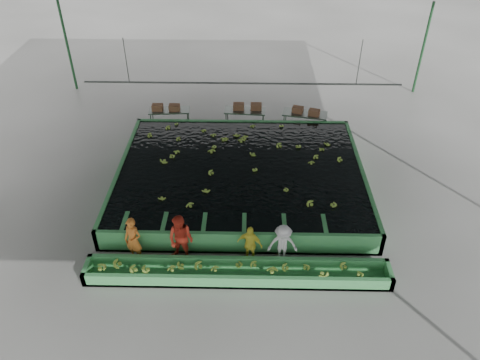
{
  "coord_description": "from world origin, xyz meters",
  "views": [
    {
      "loc": [
        0.32,
        -14.15,
        11.69
      ],
      "look_at": [
        0.0,
        0.5,
        1.0
      ],
      "focal_mm": 35.0,
      "sensor_mm": 36.0,
      "label": 1
    }
  ],
  "objects_px": {
    "worker_b": "(181,239)",
    "worker_c": "(250,244)",
    "packing_table_right": "(304,122)",
    "worker_a": "(133,240)",
    "flotation_tank": "(241,176)",
    "sorting_trough": "(237,272)",
    "box_stack_left": "(166,110)",
    "packing_table_left": "(170,118)",
    "packing_table_mid": "(245,118)",
    "box_stack_mid": "(247,109)",
    "worker_d": "(283,244)",
    "box_stack_right": "(306,114)"
  },
  "relations": [
    {
      "from": "flotation_tank",
      "to": "packing_table_left",
      "type": "bearing_deg",
      "value": 126.26
    },
    {
      "from": "worker_c",
      "to": "packing_table_left",
      "type": "xyz_separation_m",
      "value": [
        -4.02,
        9.24,
        -0.3
      ]
    },
    {
      "from": "sorting_trough",
      "to": "packing_table_left",
      "type": "distance_m",
      "value": 10.68
    },
    {
      "from": "sorting_trough",
      "to": "worker_b",
      "type": "bearing_deg",
      "value": 157.13
    },
    {
      "from": "worker_a",
      "to": "packing_table_left",
      "type": "distance_m",
      "value": 9.25
    },
    {
      "from": "packing_table_right",
      "to": "box_stack_left",
      "type": "bearing_deg",
      "value": 177.58
    },
    {
      "from": "flotation_tank",
      "to": "sorting_trough",
      "type": "xyz_separation_m",
      "value": [
        0.0,
        -5.1,
        -0.2
      ]
    },
    {
      "from": "packing_table_left",
      "to": "packing_table_mid",
      "type": "distance_m",
      "value": 3.74
    },
    {
      "from": "box_stack_left",
      "to": "packing_table_left",
      "type": "bearing_deg",
      "value": 14.72
    },
    {
      "from": "worker_d",
      "to": "box_stack_left",
      "type": "distance_m",
      "value": 10.6
    },
    {
      "from": "packing_table_left",
      "to": "packing_table_right",
      "type": "xyz_separation_m",
      "value": [
        6.66,
        -0.33,
        0.03
      ]
    },
    {
      "from": "worker_d",
      "to": "box_stack_mid",
      "type": "distance_m",
      "value": 9.44
    },
    {
      "from": "packing_table_right",
      "to": "worker_c",
      "type": "bearing_deg",
      "value": -106.5
    },
    {
      "from": "worker_a",
      "to": "box_stack_left",
      "type": "height_order",
      "value": "worker_a"
    },
    {
      "from": "sorting_trough",
      "to": "packing_table_right",
      "type": "distance_m",
      "value": 10.18
    },
    {
      "from": "worker_c",
      "to": "packing_table_right",
      "type": "xyz_separation_m",
      "value": [
        2.64,
        8.92,
        -0.27
      ]
    },
    {
      "from": "flotation_tank",
      "to": "sorting_trough",
      "type": "relative_size",
      "value": 1.0
    },
    {
      "from": "flotation_tank",
      "to": "box_stack_right",
      "type": "xyz_separation_m",
      "value": [
        3.06,
        4.55,
        0.52
      ]
    },
    {
      "from": "worker_d",
      "to": "packing_table_left",
      "type": "relative_size",
      "value": 0.78
    },
    {
      "from": "worker_b",
      "to": "worker_c",
      "type": "height_order",
      "value": "worker_b"
    },
    {
      "from": "worker_b",
      "to": "packing_table_left",
      "type": "relative_size",
      "value": 0.94
    },
    {
      "from": "worker_b",
      "to": "box_stack_right",
      "type": "height_order",
      "value": "worker_b"
    },
    {
      "from": "worker_b",
      "to": "packing_table_mid",
      "type": "height_order",
      "value": "worker_b"
    },
    {
      "from": "sorting_trough",
      "to": "worker_a",
      "type": "relative_size",
      "value": 5.76
    },
    {
      "from": "packing_table_left",
      "to": "flotation_tank",
      "type": "bearing_deg",
      "value": -53.74
    },
    {
      "from": "worker_b",
      "to": "worker_d",
      "type": "distance_m",
      "value": 3.39
    },
    {
      "from": "worker_c",
      "to": "packing_table_mid",
      "type": "height_order",
      "value": "worker_c"
    },
    {
      "from": "worker_d",
      "to": "box_stack_right",
      "type": "xyz_separation_m",
      "value": [
        1.56,
        8.85,
        0.2
      ]
    },
    {
      "from": "flotation_tank",
      "to": "box_stack_left",
      "type": "bearing_deg",
      "value": 127.55
    },
    {
      "from": "worker_c",
      "to": "packing_table_mid",
      "type": "xyz_separation_m",
      "value": [
        -0.28,
        9.26,
        -0.29
      ]
    },
    {
      "from": "worker_b",
      "to": "sorting_trough",
      "type": "bearing_deg",
      "value": -3.7
    },
    {
      "from": "worker_b",
      "to": "box_stack_left",
      "type": "xyz_separation_m",
      "value": [
        -1.87,
        9.2,
        -0.03
      ]
    },
    {
      "from": "flotation_tank",
      "to": "worker_b",
      "type": "xyz_separation_m",
      "value": [
        -1.9,
        -4.3,
        0.48
      ]
    },
    {
      "from": "flotation_tank",
      "to": "packing_table_left",
      "type": "relative_size",
      "value": 5.01
    },
    {
      "from": "packing_table_mid",
      "to": "worker_a",
      "type": "bearing_deg",
      "value": -111.33
    },
    {
      "from": "flotation_tank",
      "to": "packing_table_mid",
      "type": "relative_size",
      "value": 4.96
    },
    {
      "from": "worker_a",
      "to": "packing_table_right",
      "type": "height_order",
      "value": "worker_a"
    },
    {
      "from": "box_stack_mid",
      "to": "packing_table_mid",
      "type": "bearing_deg",
      "value": -139.93
    },
    {
      "from": "packing_table_mid",
      "to": "box_stack_right",
      "type": "distance_m",
      "value": 3.01
    },
    {
      "from": "worker_a",
      "to": "box_stack_right",
      "type": "height_order",
      "value": "worker_a"
    },
    {
      "from": "packing_table_mid",
      "to": "box_stack_left",
      "type": "distance_m",
      "value": 3.91
    },
    {
      "from": "flotation_tank",
      "to": "worker_b",
      "type": "height_order",
      "value": "worker_b"
    },
    {
      "from": "worker_b",
      "to": "packing_table_mid",
      "type": "xyz_separation_m",
      "value": [
        2.01,
        9.26,
        -0.48
      ]
    },
    {
      "from": "flotation_tank",
      "to": "worker_b",
      "type": "relative_size",
      "value": 5.35
    },
    {
      "from": "sorting_trough",
      "to": "worker_b",
      "type": "height_order",
      "value": "worker_b"
    },
    {
      "from": "flotation_tank",
      "to": "worker_a",
      "type": "height_order",
      "value": "worker_a"
    },
    {
      "from": "packing_table_right",
      "to": "worker_a",
      "type": "bearing_deg",
      "value": -126.24
    },
    {
      "from": "worker_d",
      "to": "box_stack_left",
      "type": "height_order",
      "value": "worker_d"
    },
    {
      "from": "packing_table_right",
      "to": "sorting_trough",
      "type": "bearing_deg",
      "value": -107.35
    },
    {
      "from": "worker_a",
      "to": "worker_d",
      "type": "height_order",
      "value": "worker_a"
    }
  ]
}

